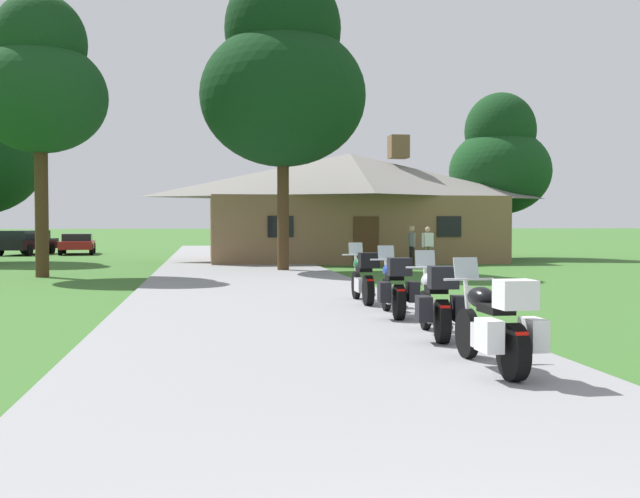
{
  "coord_description": "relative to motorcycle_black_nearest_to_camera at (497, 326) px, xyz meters",
  "views": [
    {
      "loc": [
        -1.37,
        -2.18,
        1.79
      ],
      "look_at": [
        2.26,
        21.87,
        0.98
      ],
      "focal_mm": 42.49,
      "sensor_mm": 36.0,
      "label": 1
    }
  ],
  "objects": [
    {
      "name": "ground_plane",
      "position": [
        -1.97,
        13.83,
        -0.61
      ],
      "size": [
        500.0,
        500.0,
        0.0
      ],
      "primitive_type": "plane",
      "color": "#386628"
    },
    {
      "name": "asphalt_driveway",
      "position": [
        -1.97,
        11.83,
        -0.58
      ],
      "size": [
        6.4,
        80.0,
        0.06
      ],
      "primitive_type": "cube",
      "color": "gray",
      "rests_on": "ground"
    },
    {
      "name": "motorcycle_black_nearest_to_camera",
      "position": [
        0.0,
        0.0,
        0.0
      ],
      "size": [
        0.72,
        2.08,
        1.3
      ],
      "rotation": [
        0.0,
        0.0,
        0.01
      ],
      "color": "black",
      "rests_on": "asphalt_driveway"
    },
    {
      "name": "motorcycle_silver_second_in_row",
      "position": [
        0.1,
        2.64,
        0.0
      ],
      "size": [
        0.87,
        2.08,
        1.3
      ],
      "rotation": [
        0.0,
        0.0,
        -0.12
      ],
      "color": "black",
      "rests_on": "asphalt_driveway"
    },
    {
      "name": "motorcycle_blue_third_in_row",
      "position": [
        0.13,
        5.33,
        0.0
      ],
      "size": [
        0.81,
        2.08,
        1.3
      ],
      "rotation": [
        0.0,
        0.0,
        -0.08
      ],
      "color": "black",
      "rests_on": "asphalt_driveway"
    },
    {
      "name": "motorcycle_green_farthest_in_row",
      "position": [
        0.06,
        7.84,
        0.01
      ],
      "size": [
        0.66,
        2.08,
        1.3
      ],
      "rotation": [
        0.0,
        0.0,
        -0.02
      ],
      "color": "black",
      "rests_on": "asphalt_driveway"
    },
    {
      "name": "stone_lodge",
      "position": [
        3.5,
        27.3,
        2.04
      ],
      "size": [
        14.02,
        7.86,
        6.05
      ],
      "color": "brown",
      "rests_on": "ground"
    },
    {
      "name": "bystander_gray_shirt_near_lodge",
      "position": [
        5.05,
        21.88,
        0.34
      ],
      "size": [
        0.26,
        0.55,
        1.69
      ],
      "rotation": [
        0.0,
        0.0,
        1.68
      ],
      "color": "black",
      "rests_on": "ground"
    },
    {
      "name": "bystander_white_shirt_beside_signpost",
      "position": [
        5.62,
        21.53,
        0.32
      ],
      "size": [
        0.54,
        0.3,
        1.67
      ],
      "rotation": [
        0.0,
        0.0,
        3.37
      ],
      "color": "#75664C",
      "rests_on": "ground"
    },
    {
      "name": "tree_left_near",
      "position": [
        -8.77,
        18.06,
        5.91
      ],
      "size": [
        4.41,
        4.41,
        9.44
      ],
      "color": "#422D19",
      "rests_on": "ground"
    },
    {
      "name": "tree_by_lodge_front",
      "position": [
        -0.47,
        19.9,
        6.68
      ],
      "size": [
        6.19,
        6.19,
        11.35
      ],
      "color": "#422D19",
      "rests_on": "ground"
    },
    {
      "name": "tree_right_of_lodge",
      "position": [
        11.78,
        29.18,
        4.52
      ],
      "size": [
        5.25,
        5.25,
        8.57
      ],
      "color": "#422D19",
      "rests_on": "ground"
    },
    {
      "name": "parked_black_suv_far_left",
      "position": [
        -13.62,
        37.22,
        0.17
      ],
      "size": [
        2.87,
        4.9,
        1.4
      ],
      "rotation": [
        0.0,
        0.0,
        -0.24
      ],
      "color": "black",
      "rests_on": "ground"
    },
    {
      "name": "parked_red_sedan_far_left",
      "position": [
        -10.79,
        37.53,
        0.03
      ],
      "size": [
        2.24,
        4.36,
        1.2
      ],
      "rotation": [
        0.0,
        0.0,
        0.1
      ],
      "color": "maroon",
      "rests_on": "ground"
    }
  ]
}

